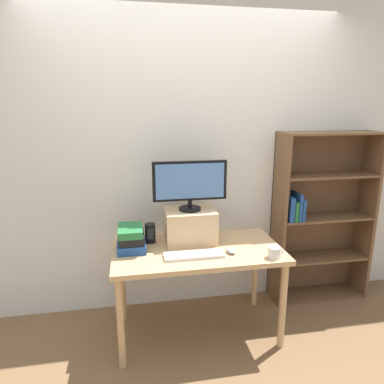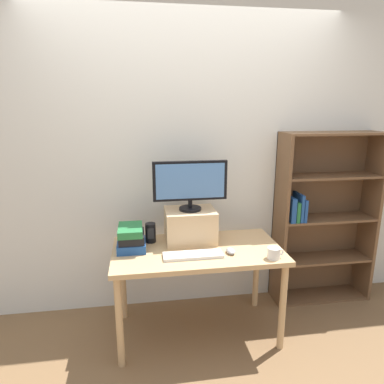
{
  "view_description": "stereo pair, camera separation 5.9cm",
  "coord_description": "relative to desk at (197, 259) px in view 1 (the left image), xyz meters",
  "views": [
    {
      "loc": [
        -0.46,
        -2.34,
        1.76
      ],
      "look_at": [
        -0.03,
        0.06,
        1.14
      ],
      "focal_mm": 32.0,
      "sensor_mm": 36.0,
      "label": 1
    },
    {
      "loc": [
        -0.41,
        -2.35,
        1.76
      ],
      "look_at": [
        -0.03,
        0.06,
        1.14
      ],
      "focal_mm": 32.0,
      "sensor_mm": 36.0,
      "label": 2
    }
  ],
  "objects": [
    {
      "name": "bookshelf_unit",
      "position": [
        1.2,
        0.36,
        0.15
      ],
      "size": [
        0.88,
        0.28,
        1.54
      ],
      "color": "brown",
      "rests_on": "ground_plane"
    },
    {
      "name": "computer_monitor",
      "position": [
        -0.03,
        0.15,
        0.55
      ],
      "size": [
        0.57,
        0.17,
        0.38
      ],
      "color": "black",
      "rests_on": "riser_box"
    },
    {
      "name": "desk",
      "position": [
        0.0,
        0.0,
        0.0
      ],
      "size": [
        1.26,
        0.67,
        0.71
      ],
      "color": "tan",
      "rests_on": "ground_plane"
    },
    {
      "name": "ground_plane",
      "position": [
        0.0,
        0.0,
        -0.63
      ],
      "size": [
        12.0,
        12.0,
        0.0
      ],
      "primitive_type": "plane",
      "color": "brown"
    },
    {
      "name": "coffee_mug",
      "position": [
        0.5,
        -0.25,
        0.12
      ],
      "size": [
        0.12,
        0.09,
        0.08
      ],
      "color": "white",
      "rests_on": "desk"
    },
    {
      "name": "desk_speaker",
      "position": [
        -0.34,
        0.18,
        0.16
      ],
      "size": [
        0.08,
        0.09,
        0.15
      ],
      "color": "black",
      "rests_on": "desk"
    },
    {
      "name": "keyboard",
      "position": [
        -0.05,
        -0.14,
        0.1
      ],
      "size": [
        0.42,
        0.13,
        0.02
      ],
      "color": "silver",
      "rests_on": "desk"
    },
    {
      "name": "computer_mouse",
      "position": [
        0.23,
        -0.12,
        0.1
      ],
      "size": [
        0.06,
        0.1,
        0.04
      ],
      "color": "#99999E",
      "rests_on": "desk"
    },
    {
      "name": "riser_box",
      "position": [
        -0.03,
        0.15,
        0.21
      ],
      "size": [
        0.39,
        0.3,
        0.26
      ],
      "color": "tan",
      "rests_on": "desk"
    },
    {
      "name": "back_wall",
      "position": [
        0.0,
        0.51,
        0.67
      ],
      "size": [
        7.0,
        0.08,
        2.6
      ],
      "color": "silver",
      "rests_on": "ground_plane"
    },
    {
      "name": "book_stack",
      "position": [
        -0.49,
        0.06,
        0.17
      ],
      "size": [
        0.21,
        0.26,
        0.18
      ],
      "color": "navy",
      "rests_on": "desk"
    }
  ]
}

